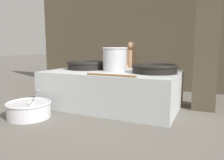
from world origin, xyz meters
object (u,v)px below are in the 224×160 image
object	(u,v)px
giant_wok_near	(86,65)
giant_wok_far	(154,68)
stock_pot	(115,59)
prep_bowl_vegetables	(29,109)
cook	(131,67)

from	to	relation	value
giant_wok_near	giant_wok_far	distance (m)	1.85
stock_pot	prep_bowl_vegetables	distance (m)	2.27
stock_pot	prep_bowl_vegetables	size ratio (longest dim) A/B	0.58
giant_wok_far	stock_pot	bearing A→B (deg)	176.49
giant_wok_far	stock_pot	xyz separation A→B (m)	(-1.00, 0.06, 0.19)
giant_wok_near	prep_bowl_vegetables	world-z (taller)	giant_wok_near
giant_wok_far	prep_bowl_vegetables	world-z (taller)	giant_wok_far
giant_wok_near	giant_wok_far	xyz separation A→B (m)	(1.85, -0.12, -0.01)
giant_wok_far	prep_bowl_vegetables	bearing A→B (deg)	-143.88
giant_wok_far	giant_wok_near	bearing A→B (deg)	176.36
giant_wok_near	prep_bowl_vegetables	xyz separation A→B (m)	(-0.35, -1.72, -0.79)
stock_pot	prep_bowl_vegetables	xyz separation A→B (m)	(-1.20, -1.67, -0.98)
stock_pot	cook	distance (m)	1.18
giant_wok_far	stock_pot	distance (m)	1.02
cook	prep_bowl_vegetables	distance (m)	3.13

